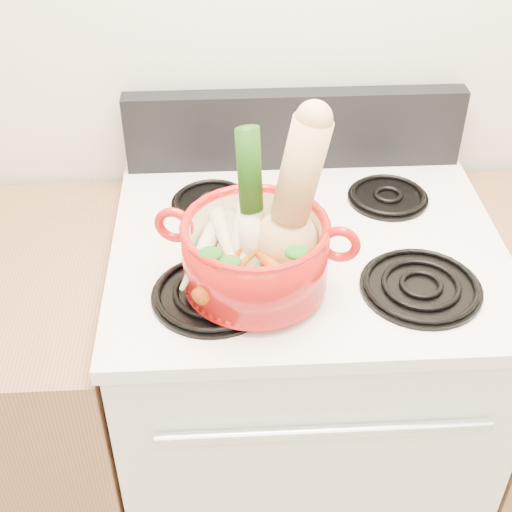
{
  "coord_description": "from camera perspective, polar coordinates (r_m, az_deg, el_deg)",
  "views": [
    {
      "loc": [
        -0.17,
        0.27,
        1.8
      ],
      "look_at": [
        -0.11,
        1.24,
        1.04
      ],
      "focal_mm": 50.0,
      "sensor_mm": 36.0,
      "label": 1
    }
  ],
  "objects": [
    {
      "name": "carrot_1",
      "position": [
        1.24,
        -2.62,
        -1.31
      ],
      "size": [
        0.11,
        0.15,
        0.05
      ],
      "primitive_type": "cone",
      "rotation": [
        1.66,
        0.0,
        -0.58
      ],
      "color": "#B85409",
      "rests_on": "dutch_oven"
    },
    {
      "name": "burner_front_left",
      "position": [
        1.29,
        -3.46,
        -2.98
      ],
      "size": [
        0.22,
        0.22,
        0.02
      ],
      "primitive_type": "cylinder",
      "color": "black",
      "rests_on": "cooktop"
    },
    {
      "name": "oven_handle",
      "position": [
        1.3,
        5.52,
        -13.85
      ],
      "size": [
        0.6,
        0.02,
        0.02
      ],
      "primitive_type": "cylinder",
      "rotation": [
        0.0,
        1.57,
        0.0
      ],
      "color": "silver",
      "rests_on": "stove_body"
    },
    {
      "name": "pot_handle_left",
      "position": [
        1.26,
        -6.57,
        2.49
      ],
      "size": [
        0.07,
        0.03,
        0.07
      ],
      "primitive_type": "torus",
      "rotation": [
        1.57,
        0.0,
        -0.25
      ],
      "color": "#B2120F",
      "rests_on": "dutch_oven"
    },
    {
      "name": "squash",
      "position": [
        1.22,
        3.33,
        4.94
      ],
      "size": [
        0.17,
        0.13,
        0.31
      ],
      "primitive_type": null,
      "rotation": [
        0.0,
        0.18,
        0.04
      ],
      "color": "tan",
      "rests_on": "dutch_oven"
    },
    {
      "name": "cooktop",
      "position": [
        1.44,
        4.12,
        0.75
      ],
      "size": [
        0.78,
        0.67,
        0.03
      ],
      "primitive_type": "cube",
      "color": "white",
      "rests_on": "stove_body"
    },
    {
      "name": "stove_body",
      "position": [
        1.76,
        3.42,
        -11.63
      ],
      "size": [
        0.76,
        0.65,
        0.92
      ],
      "primitive_type": "cube",
      "color": "white",
      "rests_on": "floor"
    },
    {
      "name": "burner_back_left",
      "position": [
        1.53,
        -3.55,
        4.4
      ],
      "size": [
        0.17,
        0.17,
        0.02
      ],
      "primitive_type": "cylinder",
      "color": "black",
      "rests_on": "cooktop"
    },
    {
      "name": "carrot_2",
      "position": [
        1.25,
        0.81,
        -0.43
      ],
      "size": [
        0.12,
        0.15,
        0.04
      ],
      "primitive_type": "cone",
      "rotation": [
        1.66,
        0.0,
        0.59
      ],
      "color": "#D7570A",
      "rests_on": "dutch_oven"
    },
    {
      "name": "parsnip_5",
      "position": [
        1.27,
        -2.48,
        1.33
      ],
      "size": [
        0.08,
        0.21,
        0.06
      ],
      "primitive_type": "cone",
      "rotation": [
        1.66,
        0.0,
        0.22
      ],
      "color": "#F0E4C3",
      "rests_on": "dutch_oven"
    },
    {
      "name": "ginger",
      "position": [
        1.33,
        -0.44,
        1.81
      ],
      "size": [
        0.09,
        0.08,
        0.04
      ],
      "primitive_type": "ellipsoid",
      "rotation": [
        0.0,
        0.0,
        0.34
      ],
      "color": "#D3B882",
      "rests_on": "dutch_oven"
    },
    {
      "name": "burner_front_right",
      "position": [
        1.34,
        13.06,
        -2.32
      ],
      "size": [
        0.22,
        0.22,
        0.02
      ],
      "primitive_type": "cylinder",
      "color": "black",
      "rests_on": "cooktop"
    },
    {
      "name": "dutch_oven",
      "position": [
        1.26,
        -0.05,
        0.15
      ],
      "size": [
        0.31,
        0.31,
        0.13
      ],
      "primitive_type": "cylinder",
      "rotation": [
        0.0,
        0.0,
        -0.25
      ],
      "color": "#B2120F",
      "rests_on": "burner_front_left"
    },
    {
      "name": "carrot_0",
      "position": [
        1.24,
        -1.72,
        -1.58
      ],
      "size": [
        0.05,
        0.15,
        0.04
      ],
      "primitive_type": "cone",
      "rotation": [
        1.66,
        0.0,
        -0.14
      ],
      "color": "#C03309",
      "rests_on": "dutch_oven"
    },
    {
      "name": "leek",
      "position": [
        1.22,
        -0.49,
        4.53
      ],
      "size": [
        0.07,
        0.09,
        0.28
      ],
      "primitive_type": "cylinder",
      "rotation": [
        -0.12,
        0.0,
        0.34
      ],
      "color": "white",
      "rests_on": "dutch_oven"
    },
    {
      "name": "pot_handle_right",
      "position": [
        1.22,
        6.71,
        0.95
      ],
      "size": [
        0.07,
        0.03,
        0.07
      ],
      "primitive_type": "torus",
      "rotation": [
        1.57,
        0.0,
        -0.25
      ],
      "color": "#B2120F",
      "rests_on": "dutch_oven"
    },
    {
      "name": "burner_back_right",
      "position": [
        1.57,
        10.51,
        4.76
      ],
      "size": [
        0.17,
        0.17,
        0.02
      ],
      "primitive_type": "cylinder",
      "color": "black",
      "rests_on": "cooktop"
    },
    {
      "name": "wall_back",
      "position": [
        1.58,
        3.24,
        19.33
      ],
      "size": [
        3.5,
        0.02,
        2.6
      ],
      "primitive_type": "cube",
      "color": "white",
      "rests_on": "floor"
    },
    {
      "name": "control_backsplash",
      "position": [
        1.63,
        3.09,
        10.08
      ],
      "size": [
        0.76,
        0.05,
        0.18
      ],
      "primitive_type": "cube",
      "color": "black",
      "rests_on": "cooktop"
    },
    {
      "name": "parsnip_0",
      "position": [
        1.28,
        -1.67,
        0.17
      ],
      "size": [
        0.07,
        0.25,
        0.07
      ],
      "primitive_type": "cone",
      "rotation": [
        1.66,
        0.0,
        -0.1
      ],
      "color": "beige",
      "rests_on": "dutch_oven"
    },
    {
      "name": "carrot_3",
      "position": [
        1.22,
        -1.97,
        -1.33
      ],
      "size": [
        0.11,
        0.11,
        0.04
      ],
      "primitive_type": "cone",
      "rotation": [
        1.66,
        0.0,
        -0.76
      ],
      "color": "#C25309",
      "rests_on": "dutch_oven"
    },
    {
      "name": "parsnip_1",
      "position": [
        1.27,
        -2.63,
        0.23
      ],
      "size": [
        0.07,
        0.22,
        0.06
      ],
      "primitive_type": "cone",
      "rotation": [
        1.66,
        0.0,
        -0.14
      ],
      "color": "beige",
      "rests_on": "dutch_oven"
    },
    {
      "name": "parsnip_3",
      "position": [
        1.26,
        -4.38,
        0.47
      ],
      "size": [
        0.11,
        0.19,
        0.06
      ],
      "primitive_type": "cone",
      "rotation": [
        1.66,
        0.0,
        -0.38
      ],
      "color": "#F0E1C4",
      "rests_on": "dutch_oven"
    },
    {
      "name": "parsnip_4",
      "position": [
        1.29,
        -3.4,
        1.6
      ],
      "size": [
        0.1,
        0.19,
        0.05
      ],
      "primitive_type": "cone",
      "rotation": [
        1.66,
        0.0,
        -0.37
      ],
      "color": "beige",
      "rests_on": "dutch_oven"
    },
    {
      "name": "parsnip_2",
      "position": [
        1.28,
        -0.82,
        0.88
      ],
      "size": [
        0.07,
        0.18,
        0.05
      ],
      "primitive_type": "cone",
      "rotation": [
        1.66,
        0.0,
        -0.21
      ],
      "color": "beige",
      "rests_on": "dutch_oven"
    }
  ]
}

